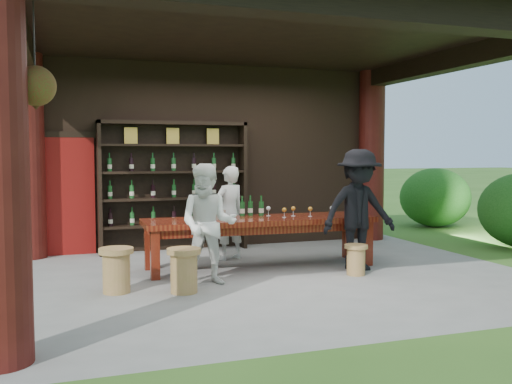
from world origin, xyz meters
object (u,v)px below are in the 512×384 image
object	(u,v)px
wine_shelf	(174,186)
stool_near_left	(184,269)
guest_man	(359,210)
napkin_basket	(215,214)
host	(229,213)
guest_woman	(208,224)
stool_far_left	(116,269)
tasting_table	(260,225)
stool_near_right	(356,259)

from	to	relation	value
wine_shelf	stool_near_left	distance (m)	3.15
guest_man	napkin_basket	size ratio (longest dim) A/B	6.81
host	guest_woman	bearing A→B (deg)	43.53
stool_far_left	guest_man	xyz separation A→B (m)	(3.48, 0.24, 0.59)
tasting_table	host	distance (m)	0.83
wine_shelf	napkin_basket	world-z (taller)	wine_shelf
tasting_table	stool_far_left	bearing A→B (deg)	-157.94
wine_shelf	stool_near_right	xyz separation A→B (m)	(2.04, -2.79, -0.90)
tasting_table	guest_woman	world-z (taller)	guest_woman
wine_shelf	stool_near_left	world-z (taller)	wine_shelf
stool_near_left	host	distance (m)	2.29
wine_shelf	stool_near_left	bearing A→B (deg)	-98.59
stool_near_right	napkin_basket	distance (m)	2.11
tasting_table	stool_near_left	size ratio (longest dim) A/B	6.34
guest_woman	stool_near_left	bearing A→B (deg)	-116.02
wine_shelf	guest_woman	size ratio (longest dim) A/B	1.63
stool_near_left	guest_woman	bearing A→B (deg)	41.50
stool_near_right	host	bearing A→B (deg)	128.16
stool_near_right	stool_far_left	bearing A→B (deg)	179.11
tasting_table	stool_near_left	bearing A→B (deg)	-140.60
stool_near_right	stool_far_left	xyz separation A→B (m)	(-3.28, 0.05, 0.07)
wine_shelf	guest_man	distance (m)	3.36
host	stool_near_right	bearing A→B (deg)	107.07
stool_near_left	tasting_table	bearing A→B (deg)	39.40
host	guest_man	bearing A→B (deg)	116.17
tasting_table	host	bearing A→B (deg)	107.82
stool_far_left	stool_near_right	bearing A→B (deg)	-0.89
tasting_table	guest_man	size ratio (longest dim) A/B	1.97
tasting_table	host	size ratio (longest dim) A/B	2.32
wine_shelf	stool_far_left	world-z (taller)	wine_shelf
guest_man	guest_woman	bearing A→B (deg)	-176.15
stool_near_left	napkin_basket	xyz separation A→B (m)	(0.72, 1.18, 0.53)
wine_shelf	host	bearing A→B (deg)	-57.01
stool_near_right	host	distance (m)	2.25
napkin_basket	wine_shelf	bearing A→B (deg)	98.20
tasting_table	guest_man	xyz separation A→B (m)	(1.29, -0.64, 0.25)
tasting_table	guest_man	world-z (taller)	guest_man
stool_near_left	host	size ratio (longest dim) A/B	0.37
host	guest_man	xyz separation A→B (m)	(1.55, -1.43, 0.13)
guest_woman	stool_far_left	bearing A→B (deg)	-153.38
host	guest_man	distance (m)	2.11
wine_shelf	napkin_basket	xyz separation A→B (m)	(0.26, -1.82, -0.31)
stool_near_left	guest_woman	distance (m)	0.72
stool_near_right	guest_woman	distance (m)	2.18
stool_near_right	guest_man	bearing A→B (deg)	56.29
stool_near_right	guest_woman	xyz separation A→B (m)	(-2.10, 0.14, 0.56)
stool_far_left	guest_woman	distance (m)	1.28
tasting_table	napkin_basket	size ratio (longest dim) A/B	13.40
guest_woman	wine_shelf	bearing A→B (deg)	111.21
stool_far_left	host	size ratio (longest dim) A/B	0.37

